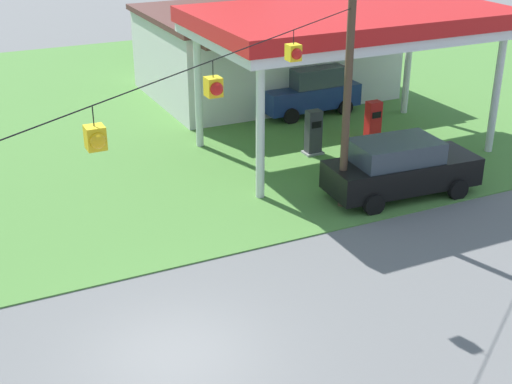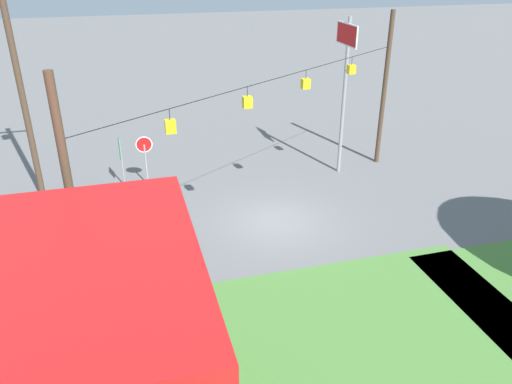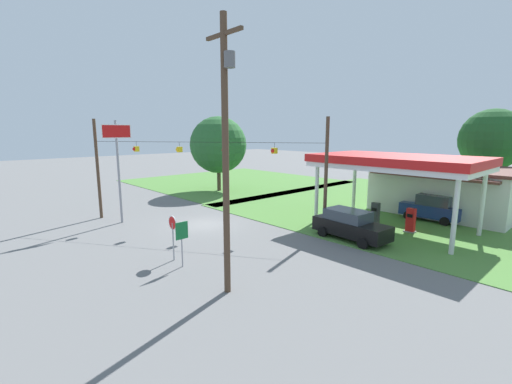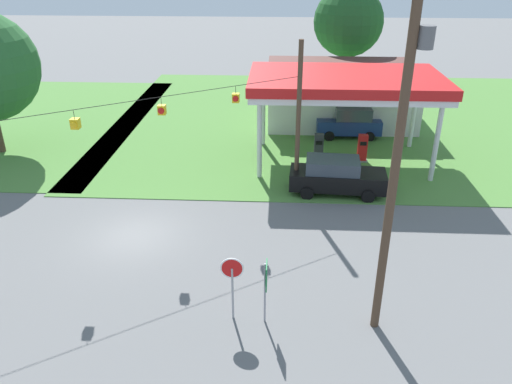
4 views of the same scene
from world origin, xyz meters
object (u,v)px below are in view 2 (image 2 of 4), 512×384
at_px(car_at_pumps_front, 15,315).
at_px(stop_sign_roadside, 145,150).
at_px(stop_sign_overhead, 345,67).
at_px(route_sign, 120,153).
at_px(utility_pole_main, 14,59).

xyz_separation_m(car_at_pumps_front, stop_sign_roadside, (-4.51, -10.24, 0.82)).
bearing_deg(car_at_pumps_front, stop_sign_overhead, -143.09).
distance_m(stop_sign_roadside, stop_sign_overhead, 10.43).
distance_m(car_at_pumps_front, stop_sign_overhead, 17.53).
relative_size(car_at_pumps_front, route_sign, 2.13).
height_order(route_sign, utility_pole_main, utility_pole_main).
height_order(stop_sign_overhead, route_sign, stop_sign_overhead).
bearing_deg(stop_sign_roadside, route_sign, 173.67).
distance_m(stop_sign_roadside, utility_pole_main, 6.73).
bearing_deg(route_sign, stop_sign_overhead, 174.00).
bearing_deg(utility_pole_main, car_at_pumps_front, 92.53).
distance_m(car_at_pumps_front, stop_sign_roadside, 11.22).
xyz_separation_m(stop_sign_roadside, stop_sign_overhead, (-9.73, 1.02, 3.62)).
height_order(stop_sign_overhead, utility_pole_main, utility_pole_main).
height_order(car_at_pumps_front, stop_sign_roadside, stop_sign_roadside).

